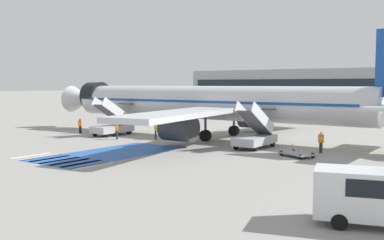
{
  "coord_description": "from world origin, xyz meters",
  "views": [
    {
      "loc": [
        28.24,
        -38.68,
        5.63
      ],
      "look_at": [
        1.9,
        -2.91,
        2.06
      ],
      "focal_mm": 42.0,
      "sensor_mm": 36.0,
      "label": 1
    }
  ],
  "objects_px": {
    "service_van_0": "(384,194)",
    "ground_crew_2": "(321,141)",
    "fuel_tanker": "(349,111)",
    "ground_crew_1": "(80,125)",
    "ground_crew_0": "(156,129)",
    "boarding_stairs_forward": "(113,126)",
    "ground_crew_3": "(117,129)",
    "boarding_stairs_aft": "(255,136)",
    "baggage_cart": "(297,154)",
    "airliner": "(213,104)",
    "terminal_building": "(340,87)"
  },
  "relations": [
    {
      "from": "airliner",
      "to": "ground_crew_3",
      "type": "relative_size",
      "value": 23.55
    },
    {
      "from": "boarding_stairs_forward",
      "to": "terminal_building",
      "type": "xyz_separation_m",
      "value": [
        -1.81,
        81.3,
        3.73
      ]
    },
    {
      "from": "ground_crew_3",
      "to": "ground_crew_2",
      "type": "bearing_deg",
      "value": -141.9
    },
    {
      "from": "ground_crew_1",
      "to": "boarding_stairs_forward",
      "type": "bearing_deg",
      "value": -6.09
    },
    {
      "from": "fuel_tanker",
      "to": "ground_crew_2",
      "type": "bearing_deg",
      "value": 14.79
    },
    {
      "from": "service_van_0",
      "to": "terminal_building",
      "type": "relative_size",
      "value": 0.07
    },
    {
      "from": "boarding_stairs_forward",
      "to": "ground_crew_1",
      "type": "relative_size",
      "value": 3.08
    },
    {
      "from": "boarding_stairs_forward",
      "to": "ground_crew_3",
      "type": "height_order",
      "value": "boarding_stairs_forward"
    },
    {
      "from": "airliner",
      "to": "ground_crew_2",
      "type": "bearing_deg",
      "value": -106.59
    },
    {
      "from": "airliner",
      "to": "fuel_tanker",
      "type": "bearing_deg",
      "value": -15.13
    },
    {
      "from": "boarding_stairs_forward",
      "to": "boarding_stairs_aft",
      "type": "relative_size",
      "value": 1.0
    },
    {
      "from": "baggage_cart",
      "to": "ground_crew_2",
      "type": "xyz_separation_m",
      "value": [
        0.75,
        3.09,
        0.75
      ]
    },
    {
      "from": "fuel_tanker",
      "to": "ground_crew_0",
      "type": "bearing_deg",
      "value": -16.24
    },
    {
      "from": "boarding_stairs_aft",
      "to": "baggage_cart",
      "type": "height_order",
      "value": "boarding_stairs_aft"
    },
    {
      "from": "service_van_0",
      "to": "terminal_building",
      "type": "bearing_deg",
      "value": -178.65
    },
    {
      "from": "boarding_stairs_forward",
      "to": "ground_crew_1",
      "type": "xyz_separation_m",
      "value": [
        -4.29,
        -0.94,
        -0.04
      ]
    },
    {
      "from": "ground_crew_1",
      "to": "ground_crew_3",
      "type": "distance_m",
      "value": 7.47
    },
    {
      "from": "ground_crew_1",
      "to": "ground_crew_3",
      "type": "height_order",
      "value": "ground_crew_3"
    },
    {
      "from": "fuel_tanker",
      "to": "ground_crew_1",
      "type": "distance_m",
      "value": 37.71
    },
    {
      "from": "airliner",
      "to": "baggage_cart",
      "type": "distance_m",
      "value": 14.22
    },
    {
      "from": "baggage_cart",
      "to": "airliner",
      "type": "bearing_deg",
      "value": -95.42
    },
    {
      "from": "airliner",
      "to": "service_van_0",
      "type": "bearing_deg",
      "value": -135.04
    },
    {
      "from": "airliner",
      "to": "ground_crew_2",
      "type": "height_order",
      "value": "airliner"
    },
    {
      "from": "baggage_cart",
      "to": "ground_crew_1",
      "type": "relative_size",
      "value": 1.74
    },
    {
      "from": "boarding_stairs_aft",
      "to": "service_van_0",
      "type": "distance_m",
      "value": 22.04
    },
    {
      "from": "ground_crew_0",
      "to": "terminal_building",
      "type": "xyz_separation_m",
      "value": [
        -8.12,
        81.36,
        3.69
      ]
    },
    {
      "from": "boarding_stairs_aft",
      "to": "baggage_cart",
      "type": "relative_size",
      "value": 1.78
    },
    {
      "from": "airliner",
      "to": "ground_crew_3",
      "type": "distance_m",
      "value": 10.23
    },
    {
      "from": "ground_crew_1",
      "to": "ground_crew_3",
      "type": "xyz_separation_m",
      "value": [
        7.34,
        -1.37,
        0.1
      ]
    },
    {
      "from": "airliner",
      "to": "service_van_0",
      "type": "height_order",
      "value": "airliner"
    },
    {
      "from": "airliner",
      "to": "terminal_building",
      "type": "bearing_deg",
      "value": 7.12
    },
    {
      "from": "fuel_tanker",
      "to": "terminal_building",
      "type": "xyz_separation_m",
      "value": [
        -18.14,
        50.68,
        2.99
      ]
    },
    {
      "from": "baggage_cart",
      "to": "ground_crew_3",
      "type": "height_order",
      "value": "ground_crew_3"
    },
    {
      "from": "fuel_tanker",
      "to": "ground_crew_1",
      "type": "relative_size",
      "value": 6.32
    },
    {
      "from": "boarding_stairs_forward",
      "to": "ground_crew_2",
      "type": "relative_size",
      "value": 3.03
    },
    {
      "from": "boarding_stairs_aft",
      "to": "ground_crew_0",
      "type": "xyz_separation_m",
      "value": [
        -11.07,
        -0.59,
        0.05
      ]
    },
    {
      "from": "airliner",
      "to": "ground_crew_0",
      "type": "distance_m",
      "value": 6.56
    },
    {
      "from": "service_van_0",
      "to": "ground_crew_2",
      "type": "relative_size",
      "value": 3.24
    },
    {
      "from": "ground_crew_3",
      "to": "terminal_building",
      "type": "xyz_separation_m",
      "value": [
        -4.86,
        83.62,
        3.67
      ]
    },
    {
      "from": "boarding_stairs_aft",
      "to": "ground_crew_1",
      "type": "xyz_separation_m",
      "value": [
        -21.67,
        -1.47,
        -0.03
      ]
    },
    {
      "from": "boarding_stairs_aft",
      "to": "ground_crew_3",
      "type": "bearing_deg",
      "value": -170.5
    },
    {
      "from": "fuel_tanker",
      "to": "ground_crew_2",
      "type": "height_order",
      "value": "fuel_tanker"
    },
    {
      "from": "ground_crew_0",
      "to": "ground_crew_2",
      "type": "distance_m",
      "value": 16.83
    },
    {
      "from": "fuel_tanker",
      "to": "ground_crew_0",
      "type": "distance_m",
      "value": 32.29
    },
    {
      "from": "boarding_stairs_aft",
      "to": "service_van_0",
      "type": "relative_size",
      "value": 0.93
    },
    {
      "from": "airliner",
      "to": "fuel_tanker",
      "type": "height_order",
      "value": "airliner"
    },
    {
      "from": "fuel_tanker",
      "to": "ground_crew_2",
      "type": "distance_m",
      "value": 30.2
    },
    {
      "from": "service_van_0",
      "to": "baggage_cart",
      "type": "bearing_deg",
      "value": -163.35
    },
    {
      "from": "boarding_stairs_aft",
      "to": "ground_crew_3",
      "type": "xyz_separation_m",
      "value": [
        -14.32,
        -2.85,
        0.07
      ]
    },
    {
      "from": "airliner",
      "to": "service_van_0",
      "type": "xyz_separation_m",
      "value": [
        21.84,
        -20.58,
        -2.25
      ]
    }
  ]
}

